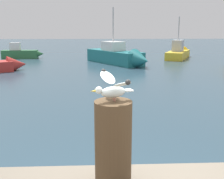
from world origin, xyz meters
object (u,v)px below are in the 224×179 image
Objects in this scene: mooring_post at (113,143)px; boat_teal at (120,56)px; boat_yellow at (179,53)px; boat_green at (22,53)px; seagull at (113,87)px.

mooring_post is 16.85m from boat_teal.
boat_teal reaches higher than boat_yellow.
boat_teal is at bearing -27.35° from boat_green.
boat_yellow is at bearing 72.14° from seagull.
mooring_post is 0.15× the size of boat_yellow.
seagull reaches higher than boat_green.
seagull is at bearing -72.30° from boat_green.
boat_yellow reaches higher than boat_green.
seagull is 0.12× the size of boat_yellow.
mooring_post is at bearing -107.85° from boat_yellow.
seagull is 0.10× the size of boat_teal.
boat_teal is 1.15× the size of boat_yellow.
seagull is 16.89m from boat_teal.
mooring_post is at bearing -72.29° from boat_green.
mooring_post is 0.13× the size of boat_teal.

